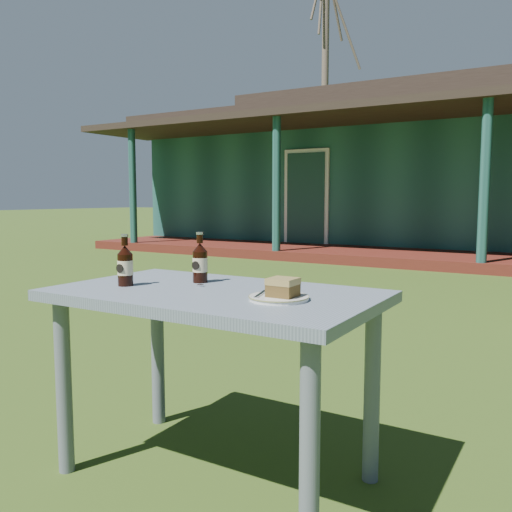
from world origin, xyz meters
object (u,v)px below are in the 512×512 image
Objects in this scene: cake_slice at (283,287)px; cola_bottle_far at (125,265)px; cafe_table at (215,317)px; plate at (279,298)px; cola_bottle_near at (200,262)px.

cake_slice is 0.46× the size of cola_bottle_far.
cake_slice is (0.31, -0.05, 0.15)m from cafe_table.
plate is at bearing 174.27° from cake_slice.
cola_bottle_near reaches higher than cola_bottle_far.
cola_bottle_near is at bearing 159.98° from cake_slice.
cake_slice is 0.45× the size of cola_bottle_near.
cola_bottle_near is at bearing 47.37° from cola_bottle_far.
cola_bottle_near is (-0.47, 0.17, 0.04)m from cake_slice.
cola_bottle_far is at bearing -132.63° from cola_bottle_near.
cafe_table is 0.32m from plate.
plate is 1.02× the size of cola_bottle_far.
cola_bottle_near is 1.01× the size of cola_bottle_far.
cake_slice is at bearing -8.34° from cafe_table.
cafe_table is 0.41m from cola_bottle_far.
cafe_table is at bearing -38.32° from cola_bottle_near.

